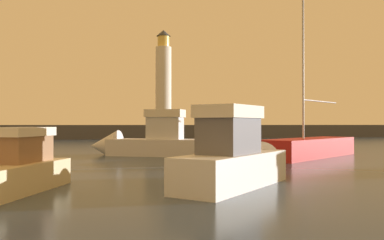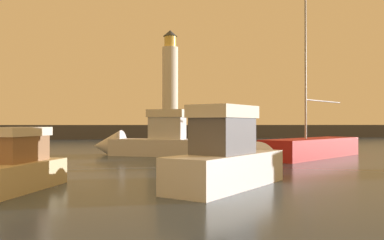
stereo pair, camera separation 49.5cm
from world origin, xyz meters
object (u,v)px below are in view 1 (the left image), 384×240
Objects in this scene: motorboat_1 at (142,142)px; sailboat_moored at (310,147)px; motorboat_4 at (241,158)px; mooring_buoy at (202,159)px; lighthouse at (163,80)px.

motorboat_1 is 0.54× the size of sailboat_moored.
mooring_buoy is (-0.04, 5.10, -0.46)m from motorboat_4.
sailboat_moored is (3.40, -35.37, -7.67)m from lighthouse.
motorboat_1 reaches higher than motorboat_4.
sailboat_moored reaches higher than motorboat_1.
lighthouse reaches higher than motorboat_4.
mooring_buoy is at bearing -96.38° from lighthouse.
sailboat_moored is at bearing -84.52° from lighthouse.
mooring_buoy is at bearing -77.47° from motorboat_1.
motorboat_4 is (1.88, -13.36, 0.01)m from motorboat_1.
sailboat_moored is at bearing 30.23° from mooring_buoy.
motorboat_4 is at bearing -128.93° from sailboat_moored.
lighthouse is 36.35m from sailboat_moored.
sailboat_moored is 16.73× the size of mooring_buoy.
motorboat_4 is at bearing -89.50° from mooring_buoy.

